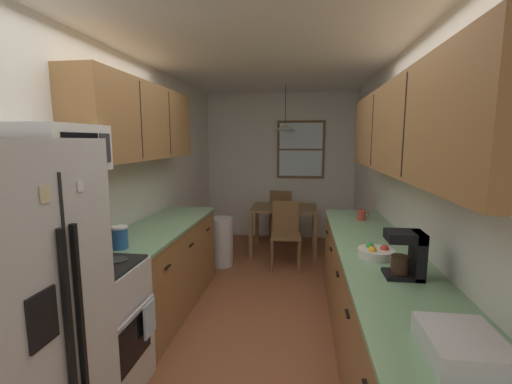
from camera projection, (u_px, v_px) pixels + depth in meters
ground_plane at (263, 301)px, 3.77m from camera, size 12.00×12.00×0.00m
wall_left at (140, 183)px, 3.76m from camera, size 0.10×9.00×2.55m
wall_right at (399, 188)px, 3.40m from camera, size 0.10×9.00×2.55m
wall_back at (280, 166)px, 6.18m from camera, size 4.40×0.10×2.55m
ceiling_slab at (264, 52)px, 3.39m from camera, size 4.40×9.00×0.08m
refrigerator at (1, 331)px, 1.58m from camera, size 0.74×0.73×1.75m
stove_range at (90, 331)px, 2.32m from camera, size 0.66×0.61×1.10m
microwave_over_range at (59, 149)px, 2.16m from camera, size 0.39×0.57×0.30m
counter_left at (163, 267)px, 3.54m from camera, size 0.64×1.87×0.90m
upper_cabinets_left at (141, 122)px, 3.30m from camera, size 0.33×1.95×0.71m
counter_right at (377, 306)px, 2.70m from camera, size 0.64×3.19×0.90m
upper_cabinets_right at (409, 128)px, 2.43m from camera, size 0.33×2.87×0.64m
dining_table at (284, 214)px, 5.33m from camera, size 0.99×0.75×0.73m
dining_chair_near at (286, 231)px, 4.77m from camera, size 0.43×0.43×0.90m
dining_chair_far at (281, 213)px, 5.93m from camera, size 0.43×0.43×0.90m
pendant_light at (285, 127)px, 5.13m from camera, size 0.31×0.31×0.67m
back_window at (301, 150)px, 6.01m from camera, size 0.82×0.05×0.99m
trash_bin at (222, 242)px, 4.82m from camera, size 0.32×0.32×0.68m
storage_canister at (120, 237)px, 2.69m from camera, size 0.13×0.13×0.18m
dish_towel at (150, 319)px, 2.42m from camera, size 0.02×0.16×0.24m
coffee_maker at (409, 253)px, 2.11m from camera, size 0.22×0.18×0.29m
mug_by_coffeemaker at (362, 215)px, 3.66m from camera, size 0.12×0.08×0.11m
fruit_bowl at (376, 252)px, 2.50m from camera, size 0.26×0.26×0.09m
dish_rack at (463, 347)px, 1.33m from camera, size 0.28×0.34×0.10m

